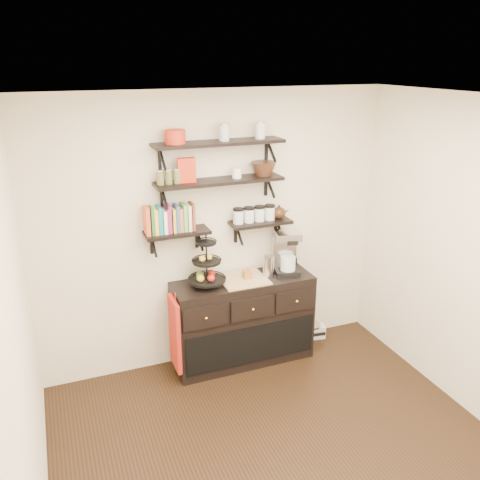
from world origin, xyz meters
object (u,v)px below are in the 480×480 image
at_px(sideboard, 243,320).
at_px(fruit_stand, 207,268).
at_px(coffee_maker, 286,253).
at_px(radio, 312,331).

bearing_deg(sideboard, fruit_stand, 179.40).
relative_size(sideboard, fruit_stand, 2.69).
height_order(coffee_maker, radio, coffee_maker).
height_order(fruit_stand, radio, fruit_stand).
height_order(sideboard, fruit_stand, fruit_stand).
relative_size(sideboard, radio, 4.87).
height_order(sideboard, coffee_maker, coffee_maker).
bearing_deg(coffee_maker, sideboard, -163.31).
xyz_separation_m(fruit_stand, coffee_maker, (0.84, 0.03, 0.03)).
bearing_deg(coffee_maker, fruit_stand, -165.15).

